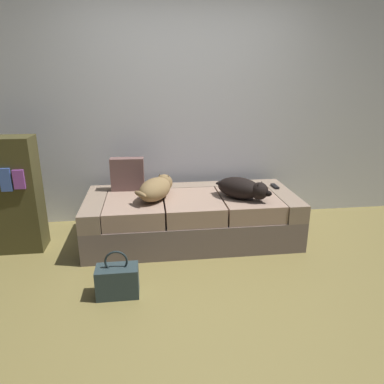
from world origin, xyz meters
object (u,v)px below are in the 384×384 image
(dog_tan, at_px, (157,188))
(couch, at_px, (191,217))
(throw_pillow, at_px, (127,174))
(bookshelf, at_px, (9,195))
(dog_dark, at_px, (243,188))
(tv_remote, at_px, (275,186))
(handbag, at_px, (118,280))

(dog_tan, bearing_deg, couch, 8.95)
(throw_pillow, xyz_separation_m, bookshelf, (-1.09, -0.28, -0.09))
(dog_dark, xyz_separation_m, tv_remote, (0.44, 0.31, -0.09))
(tv_remote, height_order, throw_pillow, throw_pillow)
(dog_tan, relative_size, dog_dark, 1.11)
(dog_dark, relative_size, bookshelf, 0.48)
(dog_tan, height_order, handbag, dog_tan)
(dog_dark, bearing_deg, throw_pillow, 159.30)
(couch, height_order, handbag, couch)
(throw_pillow, height_order, handbag, throw_pillow)
(dog_tan, distance_m, handbag, 1.04)
(dog_dark, bearing_deg, bookshelf, 176.24)
(tv_remote, relative_size, throw_pillow, 0.44)
(tv_remote, bearing_deg, handbag, -147.82)
(handbag, height_order, bookshelf, bookshelf)
(dog_tan, bearing_deg, bookshelf, 178.36)
(dog_tan, xyz_separation_m, handbag, (-0.34, -0.88, -0.45))
(dog_tan, distance_m, dog_dark, 0.83)
(handbag, distance_m, bookshelf, 1.45)
(dog_dark, bearing_deg, handbag, -146.59)
(couch, distance_m, handbag, 1.16)
(dog_tan, height_order, throw_pillow, throw_pillow)
(handbag, bearing_deg, tv_remote, 33.76)
(dog_dark, distance_m, tv_remote, 0.55)
(dog_tan, xyz_separation_m, dog_dark, (0.83, -0.11, -0.00))
(tv_remote, relative_size, bookshelf, 0.14)
(dog_dark, height_order, bookshelf, bookshelf)
(throw_pillow, bearing_deg, bookshelf, -165.76)
(throw_pillow, height_order, bookshelf, bookshelf)
(couch, height_order, dog_dark, dog_dark)
(tv_remote, distance_m, bookshelf, 2.66)
(tv_remote, bearing_deg, dog_tan, -172.58)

